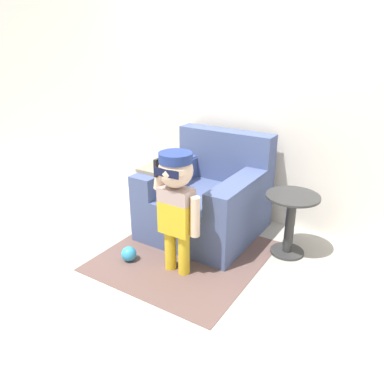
{
  "coord_description": "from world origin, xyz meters",
  "views": [
    {
      "loc": [
        1.54,
        -2.59,
        1.68
      ],
      "look_at": [
        0.04,
        -0.22,
        0.54
      ],
      "focal_mm": 35.0,
      "sensor_mm": 36.0,
      "label": 1
    }
  ],
  "objects_px": {
    "armchair": "(207,199)",
    "person_child": "(176,195)",
    "toy_ball": "(129,254)",
    "side_table": "(290,219)"
  },
  "relations": [
    {
      "from": "side_table",
      "to": "toy_ball",
      "type": "distance_m",
      "value": 1.35
    },
    {
      "from": "person_child",
      "to": "toy_ball",
      "type": "distance_m",
      "value": 0.72
    },
    {
      "from": "armchair",
      "to": "person_child",
      "type": "distance_m",
      "value": 0.79
    },
    {
      "from": "side_table",
      "to": "person_child",
      "type": "bearing_deg",
      "value": -131.53
    },
    {
      "from": "toy_ball",
      "to": "armchair",
      "type": "bearing_deg",
      "value": 71.65
    },
    {
      "from": "person_child",
      "to": "toy_ball",
      "type": "height_order",
      "value": "person_child"
    },
    {
      "from": "armchair",
      "to": "toy_ball",
      "type": "relative_size",
      "value": 7.81
    },
    {
      "from": "person_child",
      "to": "side_table",
      "type": "bearing_deg",
      "value": 48.47
    },
    {
      "from": "armchair",
      "to": "person_child",
      "type": "height_order",
      "value": "person_child"
    },
    {
      "from": "armchair",
      "to": "person_child",
      "type": "bearing_deg",
      "value": -78.03
    }
  ]
}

